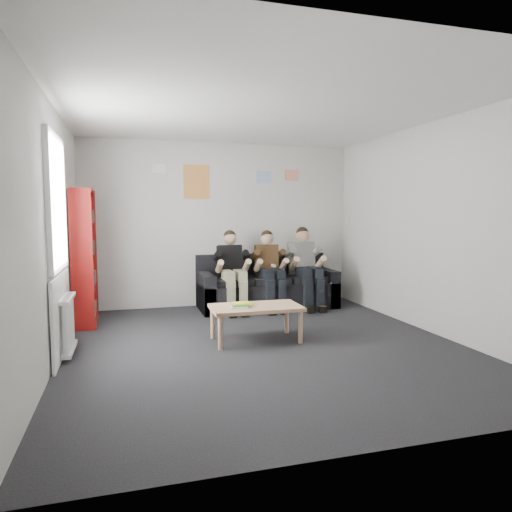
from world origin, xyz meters
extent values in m
plane|color=black|center=(0.00, 0.00, 0.00)|extent=(5.00, 5.00, 0.00)
plane|color=white|center=(0.00, 0.00, 2.70)|extent=(5.00, 5.00, 0.00)
plane|color=silver|center=(0.00, 2.50, 1.35)|extent=(4.50, 0.00, 4.50)
plane|color=silver|center=(0.00, -2.50, 1.35)|extent=(4.50, 0.00, 4.50)
plane|color=silver|center=(-2.25, 0.00, 1.35)|extent=(0.00, 5.00, 5.00)
plane|color=silver|center=(2.25, 0.00, 1.35)|extent=(0.00, 5.00, 5.00)
cube|color=black|center=(0.67, 2.04, 0.21)|extent=(2.21, 0.90, 0.42)
cube|color=black|center=(0.67, 2.39, 0.64)|extent=(2.21, 0.20, 0.43)
cube|color=black|center=(-0.34, 2.04, 0.30)|extent=(0.18, 0.90, 0.60)
cube|color=black|center=(1.69, 2.04, 0.30)|extent=(0.18, 0.90, 0.60)
cube|color=black|center=(0.67, 1.96, 0.47)|extent=(1.85, 0.62, 0.10)
cube|color=maroon|center=(-2.09, 1.66, 0.93)|extent=(0.28, 0.84, 1.87)
cube|color=tan|center=(-0.05, 0.19, 0.41)|extent=(1.08, 0.59, 0.04)
cylinder|color=tan|center=(-0.53, -0.05, 0.19)|extent=(0.05, 0.05, 0.39)
cylinder|color=tan|center=(0.44, -0.05, 0.19)|extent=(0.05, 0.05, 0.39)
cylinder|color=tan|center=(-0.53, 0.44, 0.19)|extent=(0.05, 0.05, 0.39)
cylinder|color=tan|center=(0.44, 0.44, 0.19)|extent=(0.05, 0.05, 0.39)
cube|color=silver|center=(-0.26, 0.14, 0.44)|extent=(0.20, 0.15, 0.02)
cube|color=#509E38|center=(-0.24, 0.17, 0.45)|extent=(0.20, 0.15, 0.02)
cube|color=#FFFA35|center=(-0.22, 0.20, 0.47)|extent=(0.20, 0.15, 0.02)
cube|color=black|center=(0.06, 2.08, 0.78)|extent=(0.38, 0.28, 0.53)
sphere|color=tan|center=(0.06, 2.04, 1.14)|extent=(0.21, 0.21, 0.21)
sphere|color=black|center=(0.06, 2.06, 1.18)|extent=(0.20, 0.20, 0.20)
cube|color=gray|center=(0.06, 1.80, 0.59)|extent=(0.34, 0.43, 0.14)
cube|color=gray|center=(0.06, 1.59, 0.26)|extent=(0.32, 0.13, 0.52)
cube|color=black|center=(0.06, 1.54, 0.05)|extent=(0.32, 0.24, 0.09)
cube|color=#4B3419|center=(0.67, 2.08, 0.77)|extent=(0.37, 0.27, 0.53)
sphere|color=tan|center=(0.67, 2.04, 1.14)|extent=(0.20, 0.20, 0.20)
sphere|color=black|center=(0.67, 2.06, 1.17)|extent=(0.20, 0.20, 0.20)
cube|color=black|center=(0.67, 1.80, 0.59)|extent=(0.34, 0.43, 0.14)
cube|color=black|center=(0.67, 1.60, 0.26)|extent=(0.32, 0.13, 0.52)
cube|color=black|center=(0.67, 1.54, 0.05)|extent=(0.32, 0.24, 0.09)
cube|color=silver|center=(0.67, 1.71, 0.73)|extent=(0.04, 0.13, 0.04)
cube|color=white|center=(1.29, 2.09, 0.79)|extent=(0.40, 0.29, 0.56)
sphere|color=tan|center=(1.29, 2.05, 1.18)|extent=(0.22, 0.22, 0.22)
sphere|color=black|center=(1.29, 2.06, 1.21)|extent=(0.21, 0.21, 0.21)
cube|color=black|center=(1.29, 1.79, 0.59)|extent=(0.36, 0.46, 0.15)
cube|color=black|center=(1.29, 1.57, 0.26)|extent=(0.34, 0.14, 0.52)
cube|color=black|center=(1.29, 1.51, 0.05)|extent=(0.34, 0.26, 0.10)
cylinder|color=white|center=(-2.15, -0.08, 0.35)|extent=(0.06, 0.06, 0.60)
cylinder|color=white|center=(-2.15, 0.00, 0.35)|extent=(0.06, 0.06, 0.60)
cylinder|color=white|center=(-2.15, 0.08, 0.35)|extent=(0.06, 0.06, 0.60)
cylinder|color=white|center=(-2.15, 0.16, 0.35)|extent=(0.06, 0.06, 0.60)
cylinder|color=white|center=(-2.15, 0.24, 0.35)|extent=(0.06, 0.06, 0.60)
cylinder|color=white|center=(-2.15, 0.32, 0.35)|extent=(0.06, 0.06, 0.60)
cylinder|color=white|center=(-2.15, 0.40, 0.35)|extent=(0.06, 0.06, 0.60)
cylinder|color=white|center=(-2.15, 0.48, 0.35)|extent=(0.06, 0.06, 0.60)
cube|color=white|center=(-2.15, 0.20, 0.07)|extent=(0.10, 0.64, 0.04)
cube|color=white|center=(-2.15, 0.20, 0.63)|extent=(0.10, 0.64, 0.04)
cube|color=white|center=(-2.23, 0.20, 1.65)|extent=(0.02, 1.00, 1.30)
cube|color=white|center=(-2.22, 0.20, 2.33)|extent=(0.05, 1.12, 0.06)
cube|color=white|center=(-2.22, 0.20, 0.97)|extent=(0.05, 1.12, 0.06)
cube|color=white|center=(-2.22, 0.20, 0.45)|extent=(0.03, 1.30, 0.90)
cube|color=gold|center=(-0.40, 2.49, 2.05)|extent=(0.42, 0.01, 0.55)
cube|color=#3D70D0|center=(0.75, 2.49, 2.15)|extent=(0.25, 0.01, 0.20)
cube|color=#B93A86|center=(1.25, 2.49, 2.20)|extent=(0.22, 0.01, 0.18)
cube|color=silver|center=(-1.00, 2.49, 2.25)|extent=(0.20, 0.01, 0.14)
camera|label=1|loc=(-1.52, -5.00, 1.55)|focal=32.00mm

